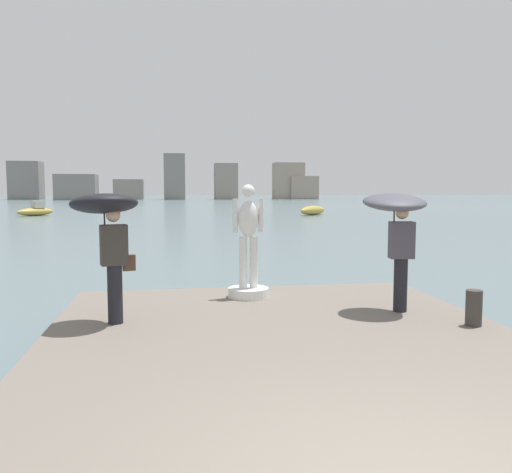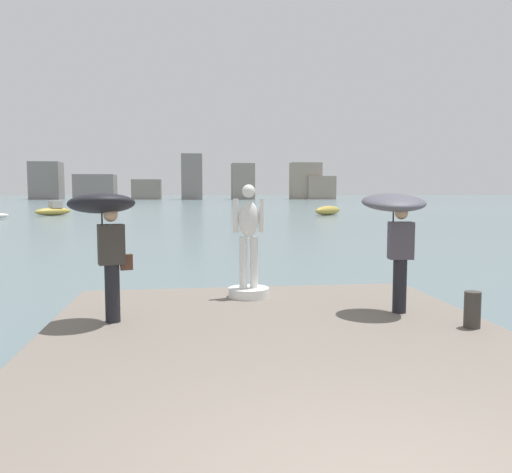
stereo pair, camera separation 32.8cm
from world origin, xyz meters
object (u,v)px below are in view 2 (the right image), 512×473
object	(u,v)px
statue_white_figure	(249,256)
onlooker_left	(105,221)
boat_near	(53,210)
boat_far	(328,210)
mooring_bollard	(472,310)
onlooker_right	(396,219)

from	to	relation	value
statue_white_figure	onlooker_left	xyz separation A→B (m)	(-2.34, -1.57, 0.78)
boat_near	boat_far	size ratio (longest dim) A/B	0.92
statue_white_figure	mooring_bollard	xyz separation A→B (m)	(2.96, -2.58, -0.50)
statue_white_figure	onlooker_right	size ratio (longest dim) A/B	1.05
onlooker_left	mooring_bollard	size ratio (longest dim) A/B	3.77
onlooker_right	boat_far	distance (m)	41.83
onlooker_left	boat_near	size ratio (longest dim) A/B	0.58
mooring_bollard	boat_far	xyz separation A→B (m)	(9.20, 41.67, -0.22)
mooring_bollard	boat_near	distance (m)	47.50
boat_near	onlooker_right	bearing A→B (deg)	-69.68
mooring_bollard	boat_near	size ratio (longest dim) A/B	0.16
onlooker_left	boat_far	xyz separation A→B (m)	(14.50, 40.65, -1.50)
statue_white_figure	onlooker_right	xyz separation A→B (m)	(2.21, -1.51, 0.77)
onlooker_left	onlooker_right	world-z (taller)	onlooker_left
onlooker_left	onlooker_right	size ratio (longest dim) A/B	1.00
statue_white_figure	onlooker_left	bearing A→B (deg)	-146.11
onlooker_left	boat_near	distance (m)	44.94
onlooker_right	boat_near	bearing A→B (deg)	110.32
onlooker_left	boat_near	world-z (taller)	onlooker_left
onlooker_left	onlooker_right	distance (m)	4.55
onlooker_right	boat_near	xyz separation A→B (m)	(-16.05, 43.36, -1.45)
onlooker_right	onlooker_left	bearing A→B (deg)	-179.27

